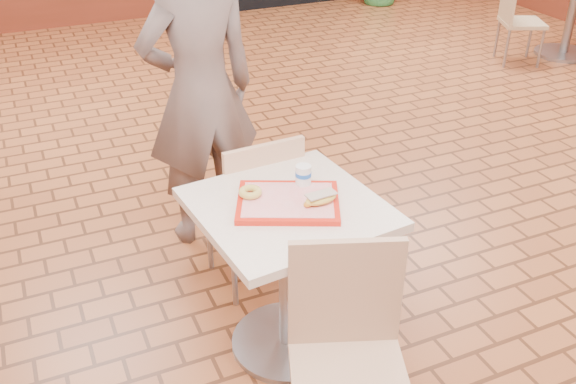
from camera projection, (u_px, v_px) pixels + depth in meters
name	position (u px, v px, depth m)	size (l,w,h in m)	color
wainscot_band	(423.00, 130.00, 3.87)	(8.00, 10.00, 1.00)	#5E2112
main_table	(288.00, 254.00, 2.75)	(0.73, 0.73, 0.77)	beige
chair_main_front	(347.00, 349.00, 2.29)	(0.53, 0.53, 0.89)	tan
chair_main_back	(256.00, 206.00, 3.15)	(0.42, 0.42, 0.87)	tan
customer	(200.00, 92.00, 3.38)	(0.64, 0.42, 1.76)	brown
serving_tray	(288.00, 202.00, 2.62)	(0.41, 0.32, 0.03)	red
ring_donut	(250.00, 192.00, 2.63)	(0.10, 0.10, 0.03)	gold
long_john_donut	(320.00, 199.00, 2.57)	(0.15, 0.08, 0.04)	gold
paper_cup	(303.00, 175.00, 2.70)	(0.07, 0.07, 0.08)	silver
chair_second_left	(516.00, 15.00, 6.19)	(0.51, 0.51, 0.83)	tan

